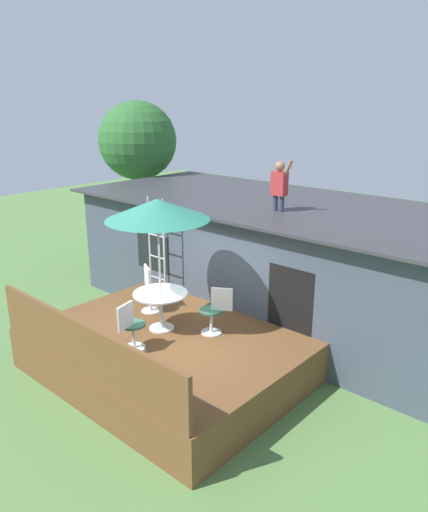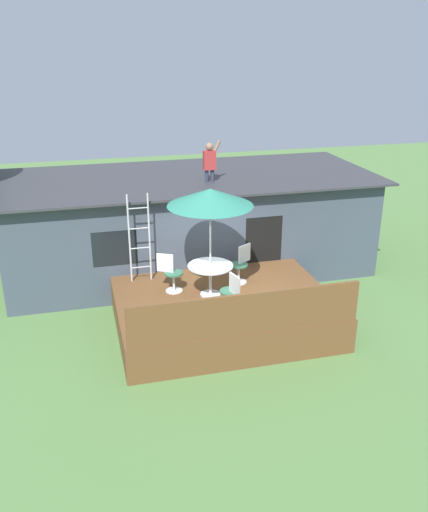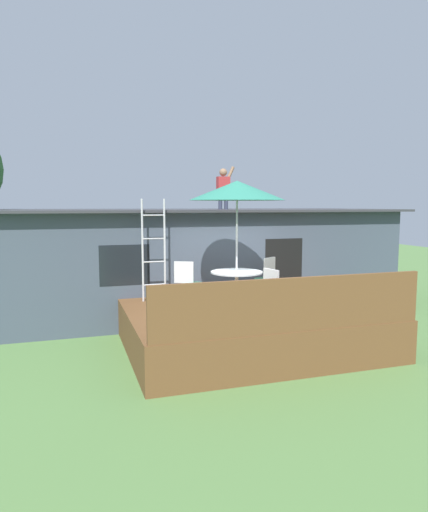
{
  "view_description": "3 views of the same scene",
  "coord_description": "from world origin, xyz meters",
  "px_view_note": "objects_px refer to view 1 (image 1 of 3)",
  "views": [
    {
      "loc": [
        6.25,
        -5.79,
        5.04
      ],
      "look_at": [
        0.06,
        1.15,
        2.07
      ],
      "focal_mm": 34.67,
      "sensor_mm": 36.0,
      "label": 1
    },
    {
      "loc": [
        -3.04,
        -11.1,
        6.37
      ],
      "look_at": [
        -0.04,
        0.57,
        1.53
      ],
      "focal_mm": 38.26,
      "sensor_mm": 36.0,
      "label": 2
    },
    {
      "loc": [
        -3.47,
        -8.42,
        2.86
      ],
      "look_at": [
        -0.52,
        0.71,
        1.79
      ],
      "focal_mm": 31.88,
      "sensor_mm": 36.0,
      "label": 3
    }
  ],
  "objects_px": {
    "patio_umbrella": "(157,209)",
    "person_figure": "(280,183)",
    "patio_chair_near": "(131,326)",
    "backyard_tree": "(138,142)",
    "patio_chair_left": "(149,289)",
    "patio_chair_right": "(215,311)",
    "step_ladder": "(157,246)",
    "patio_table": "(161,301)"
  },
  "relations": [
    {
      "from": "step_ladder",
      "to": "patio_chair_left",
      "type": "bearing_deg",
      "value": -52.44
    },
    {
      "from": "patio_table",
      "to": "patio_chair_near",
      "type": "bearing_deg",
      "value": -75.79
    },
    {
      "from": "patio_umbrella",
      "to": "patio_chair_near",
      "type": "height_order",
      "value": "patio_umbrella"
    },
    {
      "from": "patio_table",
      "to": "patio_chair_near",
      "type": "height_order",
      "value": "patio_chair_near"
    },
    {
      "from": "person_figure",
      "to": "step_ladder",
      "type": "bearing_deg",
      "value": -143.39
    },
    {
      "from": "step_ladder",
      "to": "patio_chair_left",
      "type": "relative_size",
      "value": 2.39
    },
    {
      "from": "backyard_tree",
      "to": "step_ladder",
      "type": "bearing_deg",
      "value": -36.37
    },
    {
      "from": "patio_chair_right",
      "to": "backyard_tree",
      "type": "distance_m",
      "value": 8.28
    },
    {
      "from": "patio_table",
      "to": "patio_umbrella",
      "type": "relative_size",
      "value": 0.41
    },
    {
      "from": "patio_umbrella",
      "to": "patio_chair_near",
      "type": "relative_size",
      "value": 2.76
    },
    {
      "from": "patio_umbrella",
      "to": "patio_chair_left",
      "type": "relative_size",
      "value": 2.76
    },
    {
      "from": "patio_chair_right",
      "to": "step_ladder",
      "type": "bearing_deg",
      "value": -47.44
    },
    {
      "from": "patio_umbrella",
      "to": "patio_chair_near",
      "type": "xyz_separation_m",
      "value": [
        0.23,
        -0.93,
        -1.89
      ]
    },
    {
      "from": "patio_chair_left",
      "to": "patio_chair_near",
      "type": "distance_m",
      "value": 1.75
    },
    {
      "from": "person_figure",
      "to": "patio_chair_left",
      "type": "height_order",
      "value": "person_figure"
    },
    {
      "from": "patio_chair_near",
      "to": "patio_chair_left",
      "type": "bearing_deg",
      "value": 24.05
    },
    {
      "from": "person_figure",
      "to": "patio_chair_near",
      "type": "xyz_separation_m",
      "value": [
        -0.46,
        -3.73,
        -2.11
      ]
    },
    {
      "from": "step_ladder",
      "to": "patio_chair_right",
      "type": "xyz_separation_m",
      "value": [
        2.34,
        -0.67,
        -0.64
      ]
    },
    {
      "from": "patio_umbrella",
      "to": "patio_chair_right",
      "type": "height_order",
      "value": "patio_umbrella"
    },
    {
      "from": "patio_table",
      "to": "patio_umbrella",
      "type": "xyz_separation_m",
      "value": [
        0.0,
        -0.0,
        1.76
      ]
    },
    {
      "from": "backyard_tree",
      "to": "patio_chair_left",
      "type": "bearing_deg",
      "value": -38.75
    },
    {
      "from": "patio_umbrella",
      "to": "patio_chair_near",
      "type": "distance_m",
      "value": 2.12
    },
    {
      "from": "step_ladder",
      "to": "person_figure",
      "type": "distance_m",
      "value": 3.04
    },
    {
      "from": "patio_umbrella",
      "to": "step_ladder",
      "type": "bearing_deg",
      "value": 139.78
    },
    {
      "from": "backyard_tree",
      "to": "patio_umbrella",
      "type": "bearing_deg",
      "value": -37.34
    },
    {
      "from": "person_figure",
      "to": "patio_chair_right",
      "type": "xyz_separation_m",
      "value": [
        0.2,
        -2.26,
        -2.11
      ]
    },
    {
      "from": "patio_chair_left",
      "to": "step_ladder",
      "type": "bearing_deg",
      "value": 155.29
    },
    {
      "from": "patio_umbrella",
      "to": "backyard_tree",
      "type": "distance_m",
      "value": 7.48
    },
    {
      "from": "patio_umbrella",
      "to": "patio_chair_left",
      "type": "distance_m",
      "value": 2.12
    },
    {
      "from": "patio_table",
      "to": "patio_umbrella",
      "type": "distance_m",
      "value": 1.76
    },
    {
      "from": "person_figure",
      "to": "patio_chair_right",
      "type": "height_order",
      "value": "person_figure"
    },
    {
      "from": "patio_chair_left",
      "to": "backyard_tree",
      "type": "xyz_separation_m",
      "value": [
        -5.08,
        4.08,
        2.48
      ]
    },
    {
      "from": "person_figure",
      "to": "patio_chair_right",
      "type": "bearing_deg",
      "value": -84.9
    },
    {
      "from": "patio_chair_right",
      "to": "patio_chair_near",
      "type": "height_order",
      "value": "same"
    },
    {
      "from": "person_figure",
      "to": "patio_chair_near",
      "type": "height_order",
      "value": "person_figure"
    },
    {
      "from": "patio_table",
      "to": "person_figure",
      "type": "distance_m",
      "value": 3.51
    },
    {
      "from": "step_ladder",
      "to": "patio_chair_near",
      "type": "bearing_deg",
      "value": -51.99
    },
    {
      "from": "patio_umbrella",
      "to": "backyard_tree",
      "type": "bearing_deg",
      "value": 142.66
    },
    {
      "from": "patio_umbrella",
      "to": "patio_chair_right",
      "type": "xyz_separation_m",
      "value": [
        0.9,
        0.55,
        -1.89
      ]
    },
    {
      "from": "patio_umbrella",
      "to": "person_figure",
      "type": "distance_m",
      "value": 2.9
    },
    {
      "from": "patio_chair_near",
      "to": "backyard_tree",
      "type": "relative_size",
      "value": 0.18
    },
    {
      "from": "patio_chair_left",
      "to": "patio_chair_right",
      "type": "relative_size",
      "value": 1.0
    }
  ]
}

